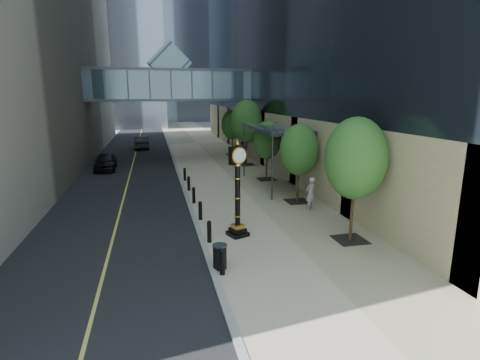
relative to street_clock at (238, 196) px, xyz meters
name	(u,v)px	position (x,y,z in m)	size (l,w,h in m)	color
ground	(301,280)	(1.29, -4.70, -1.98)	(320.00, 320.00, 0.00)	gray
road	(138,145)	(-5.71, 35.30, -1.97)	(8.00, 180.00, 0.02)	black
sidewalk	(197,143)	(2.29, 35.30, -1.95)	(8.00, 180.00, 0.06)	#B8A98E
curb	(168,144)	(-1.71, 35.30, -1.94)	(0.25, 180.00, 0.07)	gray
distant_tower_c	(143,12)	(-4.71, 115.30, 30.52)	(22.00, 22.00, 65.00)	#9AA8C2
skywalk	(170,83)	(-1.71, 23.30, 5.73)	(17.00, 4.20, 5.80)	slate
entrance_canopy	(274,129)	(4.77, 9.30, 2.21)	(3.00, 8.00, 4.38)	#383F44
bollard_row	(197,203)	(-1.41, 4.30, -1.47)	(0.20, 16.20, 0.90)	black
street_trees	(267,133)	(4.89, 11.31, 1.69)	(2.95, 28.55, 6.06)	black
street_clock	(238,196)	(0.00, 0.00, 0.00)	(1.07, 1.07, 4.43)	black
trash_bin	(220,257)	(-1.41, -3.18, -1.47)	(0.52, 0.52, 0.90)	black
pedestrian	(311,194)	(4.95, 2.96, -0.96)	(0.70, 0.46, 1.93)	#A29C95
car_near	(106,161)	(-7.88, 18.41, -1.21)	(1.78, 4.42, 1.51)	black
car_far	(141,142)	(-5.10, 31.76, -1.19)	(1.64, 4.70, 1.55)	black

